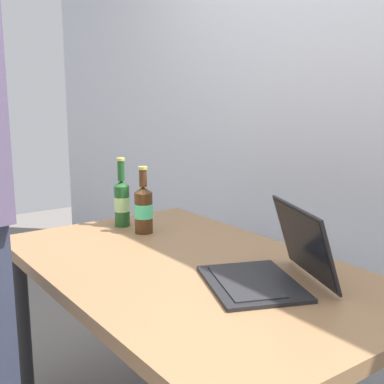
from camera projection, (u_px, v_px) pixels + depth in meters
name	position (u px, v px, depth m)	size (l,w,h in m)	color
desk	(190.00, 289.00, 1.68)	(1.43, 0.87, 0.72)	olive
laptop	(271.00, 267.00, 1.49)	(0.44, 0.44, 0.24)	black
beer_bottle_green	(144.00, 208.00, 2.03)	(0.08, 0.08, 0.27)	#472B14
beer_bottle_dark	(122.00, 201.00, 2.13)	(0.07, 0.07, 0.29)	#1E5123
back_wall	(359.00, 88.00, 2.05)	(6.00, 0.10, 2.60)	silver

